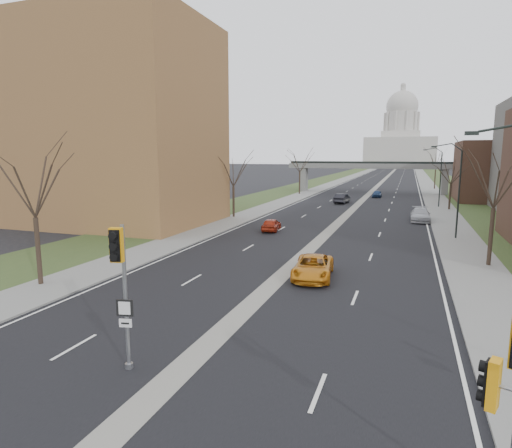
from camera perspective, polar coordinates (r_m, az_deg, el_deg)
The scene contains 26 objects.
ground at distance 15.29m, azimuth -13.57°, elevation -21.42°, with size 700.00×700.00×0.00m, color black.
road_surface at distance 161.26m, azimuth 17.10°, elevation 6.03°, with size 20.00×600.00×0.01m, color black.
median_strip at distance 161.26m, azimuth 17.10°, elevation 6.03°, with size 1.20×600.00×0.02m, color gray.
sidewalk_right at distance 161.15m, azimuth 21.38°, elevation 5.82°, with size 4.00×600.00×0.12m, color gray.
sidewalk_left at distance 162.25m, azimuth 12.84°, elevation 6.24°, with size 4.00×600.00×0.12m, color gray.
grass_verge_right at distance 161.43m, azimuth 23.52°, elevation 5.70°, with size 8.00×600.00×0.10m, color #273B1B.
grass_verge_left at distance 163.08m, azimuth 10.74°, elevation 6.32°, with size 8.00×600.00×0.10m, color #273B1B.
apartment_building at distance 52.93m, azimuth -20.03°, elevation 12.19°, with size 25.00×16.00×22.00m, color #99673D.
commercial_block_far at distance 82.24m, azimuth 30.04°, elevation 6.06°, with size 14.00×14.00×10.00m, color #483021.
pedestrian_bridge at distance 91.25m, azimuth 15.10°, elevation 7.06°, with size 34.00×3.00×6.45m.
capitol at distance 331.16m, azimuth 18.70°, elevation 10.58°, with size 48.00×42.00×55.75m.
streetlight_mid at distance 43.05m, azimuth 24.60°, elevation 7.33°, with size 2.61×0.20×8.70m.
streetlight_far at distance 69.00m, azimuth 22.84°, elevation 7.83°, with size 2.61×0.20×8.70m.
tree_left_a at distance 27.86m, azimuth -27.71°, elevation 5.90°, with size 7.20×7.20×9.40m.
tree_left_b at distance 53.02m, azimuth -3.04°, elevation 7.55°, with size 6.75×6.75×8.81m.
tree_left_c at distance 85.39m, azimuth 5.88°, elevation 8.67°, with size 7.65×7.65×9.99m.
tree_right_a at distance 33.38m, azimuth 29.42°, elevation 6.14°, with size 7.20×7.20×9.40m.
tree_right_b at distance 66.16m, azimuth 24.66°, elevation 6.70°, with size 6.30×6.30×8.22m.
tree_right_c at distance 106.05m, azimuth 22.91°, elevation 8.10°, with size 7.65×7.65×9.99m.
signal_pole_median at distance 15.57m, azimuth -17.60°, elevation -6.14°, with size 0.68×0.89×5.34m.
signal_pole_right at distance 10.49m, azimuth 30.71°, elevation -17.43°, with size 0.83×1.11×4.96m.
car_left_near at distance 43.98m, azimuth 2.06°, elevation -0.07°, with size 1.55×3.85×1.31m, color #9A2611.
car_left_far at distance 70.78m, azimuth 11.41°, elevation 3.37°, with size 1.65×4.73×1.56m, color black.
car_right_near at distance 27.45m, azimuth 7.61°, elevation -5.71°, with size 2.34×5.07×1.41m, color orange.
car_right_mid at distance 53.91m, azimuth 21.06°, elevation 1.16°, with size 2.17×5.35×1.55m, color #A7A9AF.
car_right_far at distance 82.18m, azimuth 15.83°, elevation 3.90°, with size 1.54×3.84×1.31m, color navy.
Camera 1 is at (7.44, -10.90, 7.72)m, focal length 30.00 mm.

